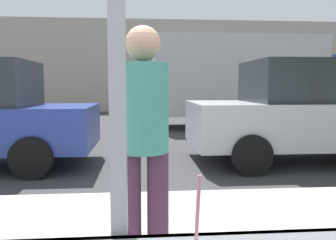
# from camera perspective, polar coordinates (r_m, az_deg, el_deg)

# --- Properties ---
(ground_plane) EXTENTS (60.00, 60.00, 0.00)m
(ground_plane) POSITION_cam_1_polar(r_m,az_deg,el_deg) (9.08, -5.08, -3.07)
(ground_plane) COLOR #38383A
(building_facade_far) EXTENTS (28.00, 1.20, 4.97)m
(building_facade_far) POSITION_cam_1_polar(r_m,az_deg,el_deg) (19.35, -4.95, 8.94)
(building_facade_far) COLOR #A89E8E
(building_facade_far) RESTS_ON ground
(parked_car_silver) EXTENTS (4.14, 2.02, 1.83)m
(parked_car_silver) POSITION_cam_1_polar(r_m,az_deg,el_deg) (6.71, 22.00, 1.31)
(parked_car_silver) COLOR #BCBCC1
(parked_car_silver) RESTS_ON ground
(box_truck) EXTENTS (7.16, 2.44, 2.96)m
(box_truck) POSITION_cam_1_polar(r_m,az_deg,el_deg) (11.90, 14.46, 6.67)
(box_truck) COLOR beige
(box_truck) RESTS_ON ground
(pedestrian) EXTENTS (0.32, 0.32, 1.63)m
(pedestrian) POSITION_cam_1_polar(r_m,az_deg,el_deg) (2.17, -4.11, -2.88)
(pedestrian) COLOR #4C2B45
(pedestrian) RESTS_ON sidewalk_strip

